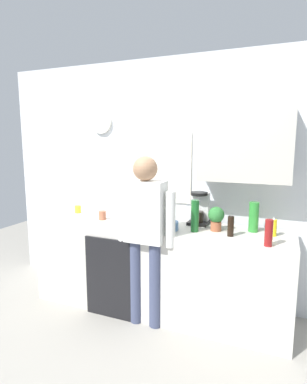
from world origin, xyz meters
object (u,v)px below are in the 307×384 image
at_px(bottle_clear_soda, 254,217).
at_px(bottle_green_wine, 195,216).
at_px(potted_plant, 216,217).
at_px(bottle_dark_sauce, 231,226).
at_px(bottle_red_vinegar, 269,233).
at_px(coffee_maker, 199,210).
at_px(mixing_bowl, 167,225).
at_px(dish_soap, 273,227).
at_px(cup_yellow_cup, 78,209).
at_px(person_at_sink, 146,228).
at_px(cup_terracotta_mug, 102,215).

bearing_deg(bottle_clear_soda, bottle_green_wine, -157.51).
xyz_separation_m(bottle_green_wine, potted_plant, (0.18, 0.10, -0.02)).
relative_size(bottle_clear_soda, bottle_dark_sauce, 1.56).
bearing_deg(potted_plant, bottle_dark_sauce, -37.84).
bearing_deg(bottle_red_vinegar, coffee_maker, 145.77).
xyz_separation_m(bottle_clear_soda, bottle_dark_sauce, (-0.17, -0.23, -0.05)).
height_order(mixing_bowl, potted_plant, potted_plant).
bearing_deg(bottle_dark_sauce, dish_soap, 23.02).
bearing_deg(cup_yellow_cup, potted_plant, -4.17).
distance_m(dish_soap, person_at_sink, 1.14).
relative_size(coffee_maker, bottle_red_vinegar, 1.50).
xyz_separation_m(bottle_red_vinegar, cup_terracotta_mug, (-1.69, 0.23, -0.06)).
relative_size(bottle_dark_sauce, cup_yellow_cup, 2.12).
bearing_deg(bottle_dark_sauce, potted_plant, 142.16).
distance_m(bottle_dark_sauce, potted_plant, 0.20).
distance_m(bottle_clear_soda, bottle_dark_sauce, 0.29).
height_order(potted_plant, person_at_sink, person_at_sink).
relative_size(bottle_red_vinegar, dish_soap, 1.22).
relative_size(bottle_green_wine, cup_terracotta_mug, 3.26).
bearing_deg(potted_plant, bottle_clear_soda, 18.11).
xyz_separation_m(cup_yellow_cup, potted_plant, (1.65, -0.12, 0.09)).
bearing_deg(cup_terracotta_mug, cup_yellow_cup, 159.11).
bearing_deg(dish_soap, bottle_dark_sauce, -156.98).
xyz_separation_m(cup_terracotta_mug, potted_plant, (1.22, 0.05, 0.09)).
distance_m(bottle_dark_sauce, person_at_sink, 0.76).
bearing_deg(bottle_clear_soda, person_at_sink, -153.87).
relative_size(cup_yellow_cup, person_at_sink, 0.05).
bearing_deg(bottle_red_vinegar, person_at_sink, -176.66).
distance_m(bottle_green_wine, bottle_red_vinegar, 0.68).
bearing_deg(coffee_maker, person_at_sink, -124.52).
xyz_separation_m(cup_yellow_cup, mixing_bowl, (1.21, -0.26, -0.00)).
xyz_separation_m(potted_plant, dish_soap, (0.50, 0.03, -0.05)).
distance_m(bottle_red_vinegar, person_at_sink, 1.06).
bearing_deg(bottle_clear_soda, potted_plant, -161.89).
relative_size(potted_plant, person_at_sink, 0.14).
bearing_deg(potted_plant, mixing_bowl, -162.29).
bearing_deg(cup_yellow_cup, cup_terracotta_mug, -20.89).
xyz_separation_m(bottle_red_vinegar, cup_yellow_cup, (-2.13, 0.40, -0.07)).
distance_m(coffee_maker, cup_yellow_cup, 1.45).
relative_size(bottle_dark_sauce, mixing_bowl, 0.82).
xyz_separation_m(bottle_clear_soda, dish_soap, (0.18, -0.08, -0.06)).
height_order(bottle_dark_sauce, cup_terracotta_mug, bottle_dark_sauce).
height_order(cup_terracotta_mug, dish_soap, dish_soap).
relative_size(bottle_green_wine, mixing_bowl, 1.36).
distance_m(coffee_maker, dish_soap, 0.74).
height_order(potted_plant, dish_soap, potted_plant).
relative_size(cup_terracotta_mug, potted_plant, 0.40).
relative_size(coffee_maker, mixing_bowl, 1.50).
xyz_separation_m(bottle_green_wine, person_at_sink, (-0.40, -0.23, -0.10)).
bearing_deg(person_at_sink, bottle_green_wine, 41.41).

